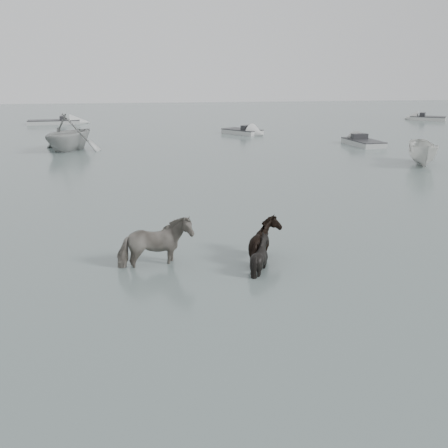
{
  "coord_description": "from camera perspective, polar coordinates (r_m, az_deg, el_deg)",
  "views": [
    {
      "loc": [
        -3.5,
        -15.46,
        5.45
      ],
      "look_at": [
        -1.27,
        0.0,
        1.0
      ],
      "focal_mm": 45.0,
      "sensor_mm": 36.0,
      "label": 1
    }
  ],
  "objects": [
    {
      "name": "ground",
      "position": [
        16.76,
        4.31,
        -3.12
      ],
      "size": [
        140.0,
        140.0,
        0.0
      ],
      "primitive_type": "plane",
      "color": "#52615E",
      "rests_on": "ground"
    },
    {
      "name": "pony_pinto",
      "position": [
        15.64,
        -7.07,
        -1.26
      ],
      "size": [
        2.21,
        1.37,
        1.73
      ],
      "primitive_type": "imported",
      "rotation": [
        0.0,
        0.0,
        1.8
      ],
      "color": "black",
      "rests_on": "ground"
    },
    {
      "name": "pony_dark",
      "position": [
        16.09,
        4.41,
        -1.05
      ],
      "size": [
        1.41,
        1.62,
        1.54
      ],
      "primitive_type": "imported",
      "rotation": [
        0.0,
        0.0,
        1.64
      ],
      "color": "black",
      "rests_on": "ground"
    },
    {
      "name": "pony_black",
      "position": [
        15.34,
        3.72,
        -2.34
      ],
      "size": [
        1.52,
        1.45,
        1.31
      ],
      "primitive_type": "imported",
      "rotation": [
        0.0,
        0.0,
        1.98
      ],
      "color": "black",
      "rests_on": "ground"
    },
    {
      "name": "rowboat_trail",
      "position": [
        38.59,
        -15.5,
        9.12
      ],
      "size": [
        5.98,
        6.23,
        2.54
      ],
      "primitive_type": "imported",
      "rotation": [
        0.0,
        0.0,
        2.63
      ],
      "color": "#A5A8A5",
      "rests_on": "ground"
    },
    {
      "name": "boat_small",
      "position": [
        33.64,
        19.58,
        6.96
      ],
      "size": [
        2.69,
        4.15,
        1.5
      ],
      "primitive_type": "imported",
      "rotation": [
        0.0,
        0.0,
        -0.34
      ],
      "color": "silver",
      "rests_on": "ground"
    },
    {
      "name": "skiff_port",
      "position": [
        40.75,
        13.99,
        8.28
      ],
      "size": [
        2.19,
        5.17,
        0.75
      ],
      "primitive_type": null,
      "rotation": [
        0.0,
        0.0,
        1.69
      ],
      "color": "#A5A8A5",
      "rests_on": "ground"
    },
    {
      "name": "skiff_mid",
      "position": [
        46.21,
        1.88,
        9.59
      ],
      "size": [
        4.03,
        4.5,
        0.75
      ],
      "primitive_type": null,
      "rotation": [
        0.0,
        0.0,
        -0.9
      ],
      "color": "#B0B3B0",
      "rests_on": "ground"
    },
    {
      "name": "skiff_star",
      "position": [
        61.49,
        20.03,
        10.23
      ],
      "size": [
        4.81,
        3.85,
        0.75
      ],
      "primitive_type": null,
      "rotation": [
        0.0,
        0.0,
        2.58
      ],
      "color": "#B9BAB4",
      "rests_on": "ground"
    },
    {
      "name": "skiff_far",
      "position": [
        56.42,
        -16.9,
        10.07
      ],
      "size": [
        6.76,
        2.2,
        0.75
      ],
      "primitive_type": null,
      "rotation": [
        0.0,
        0.0,
        0.09
      ],
      "color": "#A9ABA9",
      "rests_on": "ground"
    }
  ]
}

